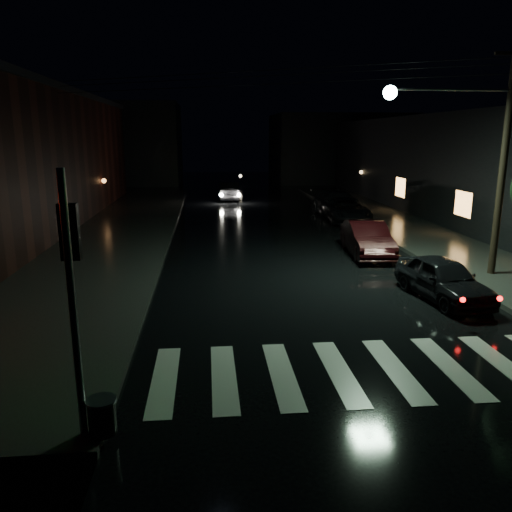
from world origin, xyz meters
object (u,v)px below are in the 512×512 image
object	(u,v)px
parked_car_c	(338,204)
parked_car_d	(346,210)
oncoming_car	(229,191)
parked_car_a	(443,279)
parked_car_b	(367,239)

from	to	relation	value
parked_car_c	parked_car_d	xyz separation A→B (m)	(0.00, -1.73, -0.09)
oncoming_car	parked_car_a	bearing A→B (deg)	102.46
parked_car_a	oncoming_car	world-z (taller)	oncoming_car
parked_car_c	parked_car_d	size ratio (longest dim) A/B	1.09
parked_car_a	parked_car_d	distance (m)	14.01
parked_car_a	parked_car_c	bearing A→B (deg)	79.54
parked_car_a	parked_car_d	size ratio (longest dim) A/B	0.77
parked_car_c	oncoming_car	world-z (taller)	parked_car_c
parked_car_d	oncoming_car	xyz separation A→B (m)	(-6.20, 10.63, 0.02)
parked_car_b	oncoming_car	bearing A→B (deg)	108.82
parked_car_d	parked_car_a	bearing A→B (deg)	-91.27
parked_car_b	parked_car_c	world-z (taller)	parked_car_c
parked_car_a	parked_car_b	xyz separation A→B (m)	(-0.50, 5.74, 0.06)
parked_car_a	parked_car_c	distance (m)	15.74
parked_car_b	oncoming_car	distance (m)	19.47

